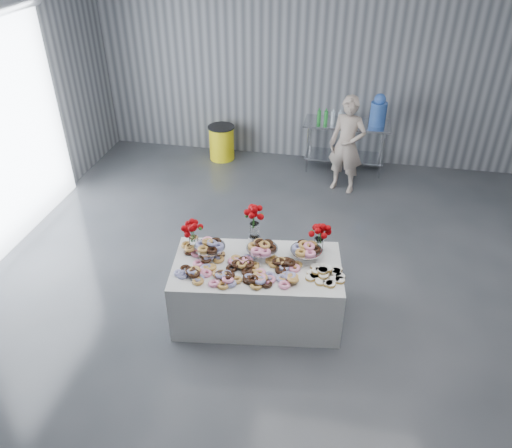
{
  "coord_description": "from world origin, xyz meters",
  "views": [
    {
      "loc": [
        0.63,
        -4.34,
        4.22
      ],
      "look_at": [
        -0.34,
        0.55,
        0.94
      ],
      "focal_mm": 35.0,
      "sensor_mm": 36.0,
      "label": 1
    }
  ],
  "objects_px": {
    "person": "(347,145)",
    "water_jug": "(378,111)",
    "display_table": "(257,290)",
    "prep_table": "(346,138)",
    "trash_barrel": "(222,143)"
  },
  "relations": [
    {
      "from": "display_table",
      "to": "water_jug",
      "type": "distance_m",
      "value": 4.37
    },
    {
      "from": "prep_table",
      "to": "person",
      "type": "xyz_separation_m",
      "value": [
        0.03,
        -0.77,
        0.2
      ]
    },
    {
      "from": "display_table",
      "to": "prep_table",
      "type": "xyz_separation_m",
      "value": [
        0.82,
        4.09,
        0.24
      ]
    },
    {
      "from": "display_table",
      "to": "trash_barrel",
      "type": "bearing_deg",
      "value": 109.88
    },
    {
      "from": "person",
      "to": "trash_barrel",
      "type": "distance_m",
      "value": 2.5
    },
    {
      "from": "display_table",
      "to": "trash_barrel",
      "type": "distance_m",
      "value": 4.35
    },
    {
      "from": "display_table",
      "to": "water_jug",
      "type": "bearing_deg",
      "value": 72.09
    },
    {
      "from": "display_table",
      "to": "water_jug",
      "type": "xyz_separation_m",
      "value": [
        1.32,
        4.09,
        0.77
      ]
    },
    {
      "from": "person",
      "to": "water_jug",
      "type": "bearing_deg",
      "value": 76.36
    },
    {
      "from": "prep_table",
      "to": "water_jug",
      "type": "distance_m",
      "value": 0.73
    },
    {
      "from": "display_table",
      "to": "person",
      "type": "relative_size",
      "value": 1.16
    },
    {
      "from": "display_table",
      "to": "trash_barrel",
      "type": "height_order",
      "value": "display_table"
    },
    {
      "from": "display_table",
      "to": "water_jug",
      "type": "relative_size",
      "value": 3.43
    },
    {
      "from": "display_table",
      "to": "trash_barrel",
      "type": "relative_size",
      "value": 2.93
    },
    {
      "from": "display_table",
      "to": "person",
      "type": "xyz_separation_m",
      "value": [
        0.85,
        3.33,
        0.44
      ]
    }
  ]
}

